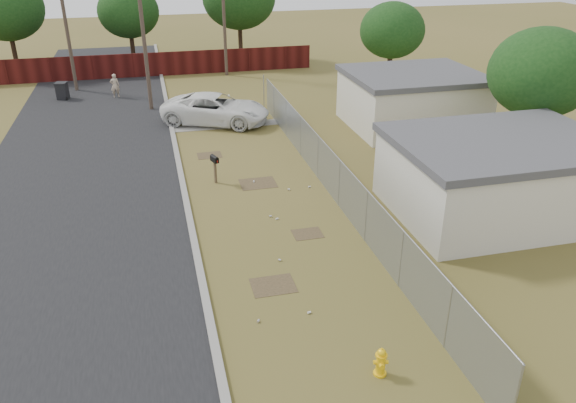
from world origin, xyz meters
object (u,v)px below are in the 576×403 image
object	(u,v)px
fire_hydrant	(381,362)
pedestrian	(115,86)
mailbox	(215,161)
pickup_truck	(216,109)
trash_bin	(62,91)

from	to	relation	value
fire_hydrant	pedestrian	world-z (taller)	pedestrian
mailbox	pedestrian	size ratio (longest dim) A/B	0.81
mailbox	pedestrian	bearing A→B (deg)	106.54
fire_hydrant	pedestrian	distance (m)	29.83
fire_hydrant	pedestrian	xyz separation A→B (m)	(-7.22, 28.94, 0.41)
fire_hydrant	pedestrian	bearing A→B (deg)	104.00
pickup_truck	trash_bin	xyz separation A→B (m)	(-9.31, 7.67, -0.28)
fire_hydrant	pedestrian	size ratio (longest dim) A/B	0.53
trash_bin	fire_hydrant	bearing A→B (deg)	-70.05
fire_hydrant	pickup_truck	world-z (taller)	pickup_truck
pedestrian	pickup_truck	bearing A→B (deg)	127.59
pickup_truck	trash_bin	distance (m)	12.07
trash_bin	mailbox	bearing A→B (deg)	-63.40
fire_hydrant	pickup_truck	size ratio (longest dim) A/B	0.14
mailbox	trash_bin	xyz separation A→B (m)	(-8.15, 16.26, -0.45)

